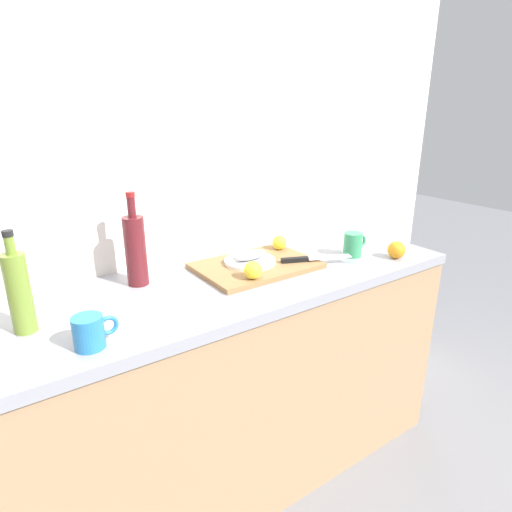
{
  "coord_description": "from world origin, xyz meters",
  "views": [
    {
      "loc": [
        -0.68,
        -1.28,
        1.51
      ],
      "look_at": [
        0.23,
        0.04,
        0.95
      ],
      "focal_mm": 30.43,
      "sensor_mm": 36.0,
      "label": 1
    }
  ],
  "objects_px": {
    "coffee_mug_1": "(90,332)",
    "coffee_mug_0": "(353,244)",
    "lemon_0": "(253,270)",
    "wine_bottle": "(135,249)",
    "fish_fillet": "(250,255)",
    "white_plate": "(250,261)",
    "chef_knife": "(307,259)",
    "olive_oil_bottle": "(19,291)",
    "cutting_board": "(256,266)"
  },
  "relations": [
    {
      "from": "cutting_board",
      "to": "fish_fillet",
      "type": "bearing_deg",
      "value": 140.06
    },
    {
      "from": "fish_fillet",
      "to": "lemon_0",
      "type": "height_order",
      "value": "lemon_0"
    },
    {
      "from": "chef_knife",
      "to": "wine_bottle",
      "type": "bearing_deg",
      "value": -176.29
    },
    {
      "from": "chef_knife",
      "to": "coffee_mug_0",
      "type": "relative_size",
      "value": 2.4
    },
    {
      "from": "chef_knife",
      "to": "coffee_mug_1",
      "type": "distance_m",
      "value": 0.89
    },
    {
      "from": "cutting_board",
      "to": "olive_oil_bottle",
      "type": "relative_size",
      "value": 1.54
    },
    {
      "from": "wine_bottle",
      "to": "coffee_mug_0",
      "type": "distance_m",
      "value": 0.89
    },
    {
      "from": "white_plate",
      "to": "fish_fillet",
      "type": "xyz_separation_m",
      "value": [
        0.0,
        0.0,
        0.03
      ]
    },
    {
      "from": "coffee_mug_0",
      "to": "wine_bottle",
      "type": "bearing_deg",
      "value": 165.22
    },
    {
      "from": "white_plate",
      "to": "olive_oil_bottle",
      "type": "xyz_separation_m",
      "value": [
        -0.81,
        -0.05,
        0.1
      ]
    },
    {
      "from": "lemon_0",
      "to": "white_plate",
      "type": "bearing_deg",
      "value": 59.83
    },
    {
      "from": "white_plate",
      "to": "chef_knife",
      "type": "bearing_deg",
      "value": -29.05
    },
    {
      "from": "lemon_0",
      "to": "wine_bottle",
      "type": "bearing_deg",
      "value": 145.18
    },
    {
      "from": "fish_fillet",
      "to": "wine_bottle",
      "type": "distance_m",
      "value": 0.44
    },
    {
      "from": "white_plate",
      "to": "wine_bottle",
      "type": "distance_m",
      "value": 0.44
    },
    {
      "from": "olive_oil_bottle",
      "to": "coffee_mug_0",
      "type": "distance_m",
      "value": 1.25
    },
    {
      "from": "cutting_board",
      "to": "coffee_mug_1",
      "type": "bearing_deg",
      "value": -161.6
    },
    {
      "from": "fish_fillet",
      "to": "coffee_mug_0",
      "type": "height_order",
      "value": "coffee_mug_0"
    },
    {
      "from": "coffee_mug_0",
      "to": "lemon_0",
      "type": "bearing_deg",
      "value": -179.05
    },
    {
      "from": "white_plate",
      "to": "coffee_mug_0",
      "type": "relative_size",
      "value": 1.73
    },
    {
      "from": "fish_fillet",
      "to": "coffee_mug_0",
      "type": "bearing_deg",
      "value": -16.62
    },
    {
      "from": "white_plate",
      "to": "fish_fillet",
      "type": "height_order",
      "value": "fish_fillet"
    },
    {
      "from": "fish_fillet",
      "to": "lemon_0",
      "type": "xyz_separation_m",
      "value": [
        -0.08,
        -0.14,
        -0.0
      ]
    },
    {
      "from": "chef_knife",
      "to": "coffee_mug_1",
      "type": "bearing_deg",
      "value": -149.08
    },
    {
      "from": "lemon_0",
      "to": "coffee_mug_0",
      "type": "height_order",
      "value": "coffee_mug_0"
    },
    {
      "from": "coffee_mug_1",
      "to": "coffee_mug_0",
      "type": "bearing_deg",
      "value": 5.93
    },
    {
      "from": "cutting_board",
      "to": "coffee_mug_0",
      "type": "height_order",
      "value": "coffee_mug_0"
    },
    {
      "from": "chef_knife",
      "to": "lemon_0",
      "type": "xyz_separation_m",
      "value": [
        -0.28,
        -0.03,
        0.02
      ]
    },
    {
      "from": "olive_oil_bottle",
      "to": "coffee_mug_1",
      "type": "distance_m",
      "value": 0.25
    },
    {
      "from": "chef_knife",
      "to": "coffee_mug_1",
      "type": "xyz_separation_m",
      "value": [
        -0.88,
        -0.14,
        0.02
      ]
    },
    {
      "from": "white_plate",
      "to": "coffee_mug_1",
      "type": "distance_m",
      "value": 0.72
    },
    {
      "from": "lemon_0",
      "to": "coffee_mug_1",
      "type": "distance_m",
      "value": 0.61
    },
    {
      "from": "fish_fillet",
      "to": "coffee_mug_1",
      "type": "distance_m",
      "value": 0.72
    },
    {
      "from": "olive_oil_bottle",
      "to": "coffee_mug_0",
      "type": "height_order",
      "value": "olive_oil_bottle"
    },
    {
      "from": "chef_knife",
      "to": "wine_bottle",
      "type": "distance_m",
      "value": 0.66
    },
    {
      "from": "chef_knife",
      "to": "coffee_mug_0",
      "type": "distance_m",
      "value": 0.24
    },
    {
      "from": "wine_bottle",
      "to": "coffee_mug_1",
      "type": "distance_m",
      "value": 0.44
    },
    {
      "from": "white_plate",
      "to": "lemon_0",
      "type": "bearing_deg",
      "value": -120.17
    },
    {
      "from": "fish_fillet",
      "to": "coffee_mug_1",
      "type": "height_order",
      "value": "coffee_mug_1"
    },
    {
      "from": "white_plate",
      "to": "fish_fillet",
      "type": "distance_m",
      "value": 0.03
    },
    {
      "from": "white_plate",
      "to": "chef_knife",
      "type": "relative_size",
      "value": 0.72
    },
    {
      "from": "wine_bottle",
      "to": "coffee_mug_0",
      "type": "bearing_deg",
      "value": -14.78
    },
    {
      "from": "lemon_0",
      "to": "chef_knife",
      "type": "bearing_deg",
      "value": 5.64
    },
    {
      "from": "fish_fillet",
      "to": "lemon_0",
      "type": "distance_m",
      "value": 0.16
    },
    {
      "from": "wine_bottle",
      "to": "olive_oil_bottle",
      "type": "bearing_deg",
      "value": -159.74
    },
    {
      "from": "white_plate",
      "to": "lemon_0",
      "type": "xyz_separation_m",
      "value": [
        -0.08,
        -0.14,
        0.03
      ]
    },
    {
      "from": "lemon_0",
      "to": "coffee_mug_0",
      "type": "relative_size",
      "value": 0.57
    },
    {
      "from": "white_plate",
      "to": "wine_bottle",
      "type": "xyz_separation_m",
      "value": [
        -0.42,
        0.1,
        0.1
      ]
    },
    {
      "from": "coffee_mug_1",
      "to": "wine_bottle",
      "type": "bearing_deg",
      "value": 52.95
    },
    {
      "from": "lemon_0",
      "to": "coffee_mug_0",
      "type": "bearing_deg",
      "value": 0.95
    }
  ]
}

